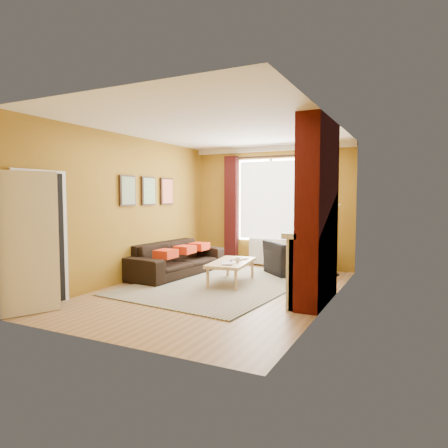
{
  "coord_description": "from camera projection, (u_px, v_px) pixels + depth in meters",
  "views": [
    {
      "loc": [
        3.13,
        -6.09,
        1.64
      ],
      "look_at": [
        0.0,
        0.25,
        1.15
      ],
      "focal_mm": 32.0,
      "sensor_mm": 36.0,
      "label": 1
    }
  ],
  "objects": [
    {
      "name": "mug",
      "position": [
        238.0,
        260.0,
        7.31
      ],
      "size": [
        0.13,
        0.13,
        0.09
      ],
      "primitive_type": "imported",
      "rotation": [
        0.0,
        0.0,
        0.46
      ],
      "color": "#999999",
      "rests_on": "coffee_table"
    },
    {
      "name": "floor_lamp",
      "position": [
        335.0,
        219.0,
        8.22
      ],
      "size": [
        0.23,
        0.23,
        1.49
      ],
      "rotation": [
        0.0,
        0.0,
        -0.07
      ],
      "color": "black",
      "rests_on": "ground"
    },
    {
      "name": "book_a",
      "position": [
        222.0,
        263.0,
        7.13
      ],
      "size": [
        0.29,
        0.33,
        0.03
      ],
      "primitive_type": "imported",
      "rotation": [
        0.0,
        0.0,
        0.41
      ],
      "color": "#999999",
      "rests_on": "coffee_table"
    },
    {
      "name": "striped_rug",
      "position": [
        220.0,
        284.0,
        7.45
      ],
      "size": [
        2.98,
        3.89,
        0.02
      ],
      "rotation": [
        0.0,
        0.0,
        -0.1
      ],
      "color": "#2D617E",
      "rests_on": "ground"
    },
    {
      "name": "armchair",
      "position": [
        295.0,
        258.0,
        8.36
      ],
      "size": [
        1.44,
        1.44,
        0.71
      ],
      "primitive_type": "imported",
      "rotation": [
        0.0,
        0.0,
        3.93
      ],
      "color": "black",
      "rests_on": "ground"
    },
    {
      "name": "wicker_stool",
      "position": [
        274.0,
        259.0,
        8.87
      ],
      "size": [
        0.47,
        0.47,
        0.5
      ],
      "rotation": [
        0.0,
        0.0,
        -0.18
      ],
      "color": "olive",
      "rests_on": "ground"
    },
    {
      "name": "ground",
      "position": [
        218.0,
        291.0,
        6.94
      ],
      "size": [
        5.5,
        5.5,
        0.0
      ],
      "primitive_type": "plane",
      "color": "brown",
      "rests_on": "ground"
    },
    {
      "name": "tv_remote",
      "position": [
        231.0,
        261.0,
        7.45
      ],
      "size": [
        0.11,
        0.16,
        0.02
      ],
      "rotation": [
        0.0,
        0.0,
        0.44
      ],
      "color": "black",
      "rests_on": "coffee_table"
    },
    {
      "name": "coffee_table",
      "position": [
        231.0,
        264.0,
        7.46
      ],
      "size": [
        0.82,
        1.37,
        0.43
      ],
      "rotation": [
        0.0,
        0.0,
        0.14
      ],
      "color": "tan",
      "rests_on": "ground"
    },
    {
      "name": "book_b",
      "position": [
        236.0,
        258.0,
        7.75
      ],
      "size": [
        0.27,
        0.33,
        0.02
      ],
      "primitive_type": "imported",
      "rotation": [
        0.0,
        0.0,
        -0.23
      ],
      "color": "#999999",
      "rests_on": "coffee_table"
    },
    {
      "name": "sofa",
      "position": [
        176.0,
        258.0,
        8.33
      ],
      "size": [
        1.12,
        2.43,
        0.69
      ],
      "primitive_type": "imported",
      "rotation": [
        0.0,
        0.0,
        1.49
      ],
      "color": "black",
      "rests_on": "ground"
    },
    {
      "name": "room_walls",
      "position": [
        258.0,
        212.0,
        6.83
      ],
      "size": [
        3.82,
        5.54,
        2.83
      ],
      "color": "olive",
      "rests_on": "ground"
    }
  ]
}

